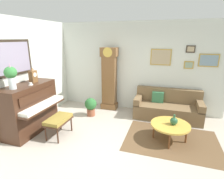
{
  "coord_description": "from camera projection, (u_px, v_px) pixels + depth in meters",
  "views": [
    {
      "loc": [
        0.99,
        -3.24,
        2.3
      ],
      "look_at": [
        -0.45,
        1.28,
        0.92
      ],
      "focal_mm": 28.56,
      "sensor_mm": 36.0,
      "label": 1
    }
  ],
  "objects": [
    {
      "name": "area_rug",
      "position": [
        171.0,
        140.0,
        4.15
      ],
      "size": [
        2.1,
        1.5,
        0.01
      ],
      "primitive_type": "cube",
      "color": "brown",
      "rests_on": "ground_plane"
    },
    {
      "name": "flower_vase",
      "position": [
        11.0,
        75.0,
        3.83
      ],
      "size": [
        0.26,
        0.26,
        0.58
      ],
      "color": "silver",
      "rests_on": "piano"
    },
    {
      "name": "couch",
      "position": [
        167.0,
        107.0,
        5.29
      ],
      "size": [
        1.9,
        0.8,
        0.84
      ],
      "color": "brown",
      "rests_on": "ground_plane"
    },
    {
      "name": "mantel_clock",
      "position": [
        33.0,
        76.0,
        4.47
      ],
      "size": [
        0.13,
        0.18,
        0.38
      ],
      "color": "brown",
      "rests_on": "piano"
    },
    {
      "name": "green_jug",
      "position": [
        174.0,
        121.0,
        4.01
      ],
      "size": [
        0.17,
        0.17,
        0.24
      ],
      "color": "#234C33",
      "rests_on": "coffee_table"
    },
    {
      "name": "teacup",
      "position": [
        31.0,
        84.0,
        4.25
      ],
      "size": [
        0.12,
        0.12,
        0.06
      ],
      "color": "white",
      "rests_on": "piano"
    },
    {
      "name": "ground_plane",
      "position": [
        114.0,
        149.0,
        3.91
      ],
      "size": [
        6.4,
        6.0,
        0.1
      ],
      "primitive_type": "cube",
      "color": "#B2A899"
    },
    {
      "name": "piano",
      "position": [
        30.0,
        108.0,
        4.47
      ],
      "size": [
        0.87,
        1.44,
        1.22
      ],
      "color": "#3D2316",
      "rests_on": "ground_plane"
    },
    {
      "name": "potted_plant",
      "position": [
        91.0,
        106.0,
        5.41
      ],
      "size": [
        0.36,
        0.36,
        0.56
      ],
      "color": "#935138",
      "rests_on": "ground_plane"
    },
    {
      "name": "wall_left",
      "position": [
        10.0,
        77.0,
        4.26
      ],
      "size": [
        0.13,
        4.9,
        2.8
      ],
      "color": "silver",
      "rests_on": "ground_plane"
    },
    {
      "name": "piano_bench",
      "position": [
        58.0,
        120.0,
        4.26
      ],
      "size": [
        0.42,
        0.7,
        0.48
      ],
      "color": "#3D2316",
      "rests_on": "ground_plane"
    },
    {
      "name": "wall_back",
      "position": [
        136.0,
        67.0,
        5.69
      ],
      "size": [
        5.3,
        0.13,
        2.8
      ],
      "color": "silver",
      "rests_on": "ground_plane"
    },
    {
      "name": "grandfather_clock",
      "position": [
        109.0,
        80.0,
        5.81
      ],
      "size": [
        0.52,
        0.34,
        2.03
      ],
      "color": "brown",
      "rests_on": "ground_plane"
    },
    {
      "name": "coffee_table",
      "position": [
        170.0,
        125.0,
        4.06
      ],
      "size": [
        0.88,
        0.88,
        0.41
      ],
      "color": "gold",
      "rests_on": "ground_plane"
    }
  ]
}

